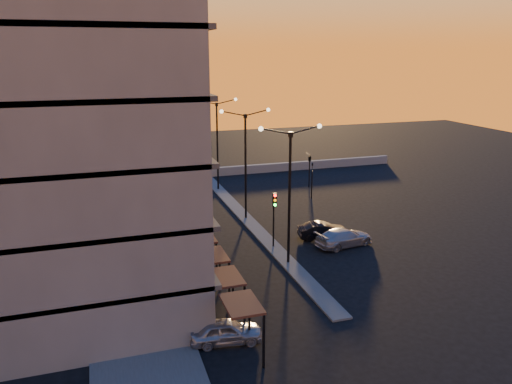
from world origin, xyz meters
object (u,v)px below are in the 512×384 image
object	(u,v)px
car_sedan	(323,231)
car_wagon	(344,237)
car_hatchback	(226,331)
streetlamp_mid	(245,156)
traffic_light_main	(274,211)

from	to	relation	value
car_sedan	car_wagon	size ratio (longest dim) A/B	0.84
car_hatchback	car_wagon	size ratio (longest dim) A/B	0.79
streetlamp_mid	car_wagon	xyz separation A→B (m)	(5.15, -8.25, -4.93)
traffic_light_main	car_sedan	world-z (taller)	traffic_light_main
traffic_light_main	car_hatchback	distance (m)	12.90
car_hatchback	car_wagon	distance (m)	15.21
car_sedan	car_wagon	xyz separation A→B (m)	(0.83, -1.88, 0.03)
car_hatchback	car_wagon	bearing A→B (deg)	-41.61
car_hatchback	car_wagon	world-z (taller)	car_wagon
traffic_light_main	car_sedan	bearing A→B (deg)	9.91
car_wagon	traffic_light_main	bearing A→B (deg)	66.84
traffic_light_main	streetlamp_mid	bearing A→B (deg)	90.00
car_hatchback	car_sedan	xyz separation A→B (m)	(10.82, 11.66, 0.02)
traffic_light_main	car_hatchback	size ratio (longest dim) A/B	1.18
streetlamp_mid	car_sedan	xyz separation A→B (m)	(4.32, -6.37, -4.96)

